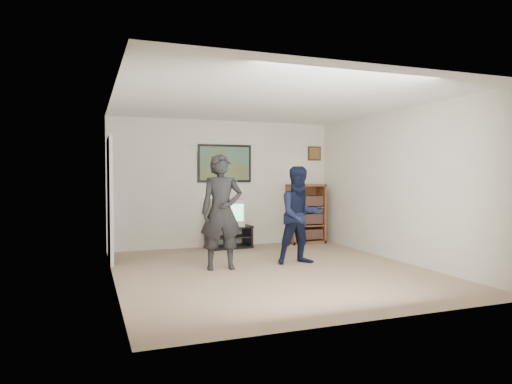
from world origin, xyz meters
TOP-DOWN VIEW (x-y plane):
  - room_shell at (0.00, 0.35)m, footprint 4.51×5.00m
  - media_stand at (0.01, 2.23)m, footprint 0.90×0.56m
  - crt_television at (-0.03, 2.23)m, footprint 0.69×0.61m
  - bookshelf at (1.70, 2.28)m, footprint 0.75×0.43m
  - table_lamp at (1.57, 2.27)m, footprint 0.23×0.23m
  - person_tall at (-0.67, 0.37)m, footprint 0.68×0.49m
  - person_short at (0.63, 0.33)m, footprint 0.79×0.63m
  - controller_left at (-0.72, 0.53)m, footprint 0.04×0.13m
  - controller_right at (0.63, 0.52)m, footprint 0.04×0.12m
  - poster at (0.00, 2.48)m, footprint 1.10×0.03m
  - air_vent at (-0.55, 2.48)m, footprint 0.28×0.02m
  - small_picture at (2.00, 2.48)m, footprint 0.30×0.03m
  - doorway at (-2.23, 1.60)m, footprint 0.03×0.85m

SIDE VIEW (x-z plane):
  - media_stand at x=0.01m, z-range 0.00..0.43m
  - bookshelf at x=1.70m, z-range 0.00..1.23m
  - crt_television at x=-0.03m, z-range 0.43..0.95m
  - person_short at x=0.63m, z-range 0.00..1.56m
  - person_tall at x=-0.67m, z-range 0.00..1.74m
  - controller_right at x=0.63m, z-range 0.95..0.99m
  - doorway at x=-2.23m, z-range 0.00..2.00m
  - controller_left at x=-0.72m, z-range 1.20..1.23m
  - room_shell at x=0.00m, z-range 0.00..2.50m
  - table_lamp at x=1.57m, z-range 1.23..1.60m
  - poster at x=0.00m, z-range 1.27..2.02m
  - small_picture at x=2.00m, z-range 1.73..2.03m
  - air_vent at x=-0.55m, z-range 1.88..2.02m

